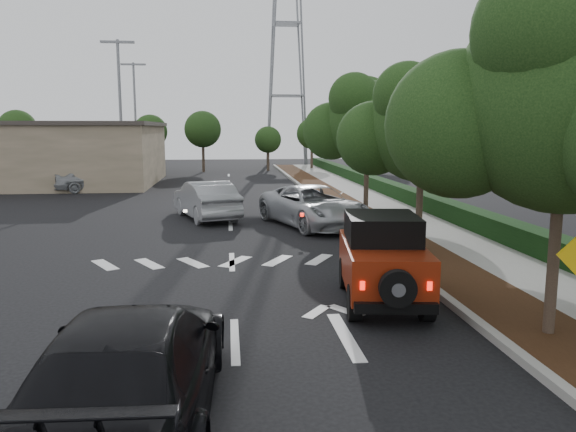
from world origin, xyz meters
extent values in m
plane|color=black|center=(0.00, 0.00, 0.00)|extent=(120.00, 120.00, 0.00)
cube|color=#9E9B93|center=(4.60, 12.00, 0.07)|extent=(0.20, 70.00, 0.15)
cube|color=black|center=(5.60, 12.00, 0.06)|extent=(1.80, 70.00, 0.12)
cube|color=gray|center=(7.50, 12.00, 0.06)|extent=(2.00, 70.00, 0.12)
cube|color=black|center=(8.90, 12.00, 0.40)|extent=(0.80, 70.00, 0.80)
cylinder|color=black|center=(2.65, 3.09, 0.36)|extent=(0.35, 0.75, 0.72)
cylinder|color=black|center=(4.05, 2.90, 0.36)|extent=(0.35, 0.75, 0.72)
cylinder|color=black|center=(2.35, 0.83, 0.36)|extent=(0.35, 0.75, 0.72)
cylinder|color=black|center=(3.75, 0.64, 0.36)|extent=(0.35, 0.75, 0.72)
cube|color=maroon|center=(3.20, 1.87, 0.86)|extent=(2.05, 3.53, 0.91)
cube|color=black|center=(3.24, 2.14, 1.60)|extent=(1.73, 2.02, 0.58)
cube|color=maroon|center=(3.37, 3.13, 0.79)|extent=(1.54, 1.12, 0.74)
cube|color=black|center=(2.97, 0.13, 0.45)|extent=(1.56, 0.36, 0.20)
cylinder|color=black|center=(2.96, 0.01, 0.86)|extent=(0.71, 0.29, 0.69)
cube|color=#FF190C|center=(2.37, 0.27, 0.86)|extent=(0.09, 0.05, 0.16)
cube|color=#FF190C|center=(3.59, 0.11, 0.86)|extent=(0.09, 0.05, 0.16)
imported|color=#A9ABB1|center=(3.20, 11.61, 0.78)|extent=(4.26, 6.15, 1.56)
imported|color=black|center=(-1.32, -2.68, 0.77)|extent=(2.38, 5.39, 1.54)
imported|color=#96989D|center=(-1.00, 13.91, 0.79)|extent=(3.09, 5.09, 1.58)
imported|color=#9A9EA1|center=(-7.96, 25.09, 0.81)|extent=(5.11, 3.31, 1.62)
camera|label=1|loc=(-0.08, -9.57, 3.73)|focal=35.00mm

